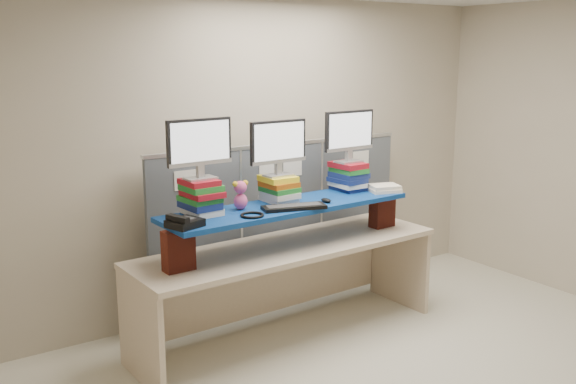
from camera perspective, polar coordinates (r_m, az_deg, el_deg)
room at (r=4.37m, az=12.38°, el=-0.02°), size 5.00×4.00×2.80m
cubicle_partition at (r=5.85m, az=-0.57°, el=-2.97°), size 2.60×0.06×1.53m
desk at (r=5.23m, az=0.00°, el=-6.38°), size 2.64×0.86×0.80m
brick_pier_left at (r=4.61m, az=-9.72°, el=-5.15°), size 0.22×0.13×0.30m
brick_pier_right at (r=5.73m, az=8.36°, el=-1.64°), size 0.22×0.13×0.30m
blue_board at (r=5.10m, az=0.00°, el=-1.31°), size 2.13×0.60×0.04m
book_stack_left at (r=4.79m, az=-7.76°, el=-0.43°), size 0.27×0.33×0.27m
book_stack_center at (r=5.17m, az=-0.80°, el=0.30°), size 0.26×0.30×0.21m
book_stack_right at (r=5.61m, az=5.36°, el=1.42°), size 0.27×0.31×0.25m
monitor_left at (r=4.72m, az=-7.87°, el=4.15°), size 0.51×0.15×0.45m
monitor_center at (r=5.10m, az=-0.86°, el=4.23°), size 0.51×0.15×0.45m
monitor_right at (r=5.55m, az=5.47°, el=5.23°), size 0.51×0.15×0.45m
keyboard at (r=4.94m, az=0.54°, el=-1.35°), size 0.52×0.29×0.03m
mouse at (r=5.16m, az=3.41°, el=-0.74°), size 0.07×0.11×0.03m
desk_phone at (r=4.48m, az=-9.24°, el=-2.68°), size 0.26×0.25×0.09m
headset at (r=4.73m, az=-3.21°, el=-2.06°), size 0.21×0.21×0.02m
plush_toy at (r=4.91m, az=-4.24°, el=-0.25°), size 0.13×0.10×0.23m
binder_stack at (r=5.61m, az=8.57°, el=0.32°), size 0.30×0.27×0.06m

